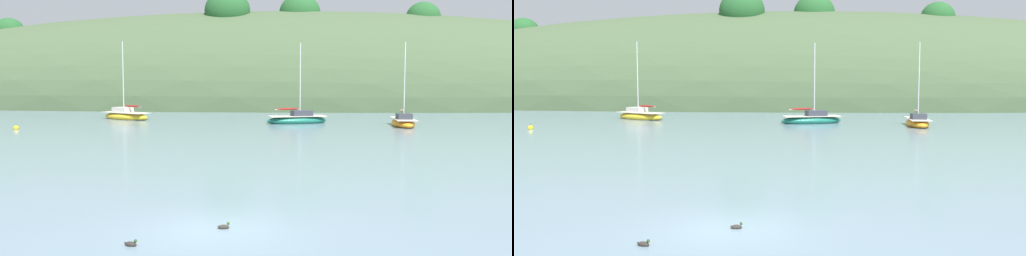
# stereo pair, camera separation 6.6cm
# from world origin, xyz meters

# --- Properties ---
(ground_plane) EXTENTS (400.00, 400.00, 0.00)m
(ground_plane) POSITION_xyz_m (0.00, 0.00, 0.00)
(ground_plane) COLOR slate
(far_shoreline_hill) EXTENTS (150.00, 36.00, 30.66)m
(far_shoreline_hill) POSITION_xyz_m (-0.02, 70.33, 0.05)
(far_shoreline_hill) COLOR #425638
(far_shoreline_hill) RESTS_ON ground
(sailboat_yellow_far) EXTENTS (2.09, 5.69, 7.76)m
(sailboat_yellow_far) POSITION_xyz_m (12.46, 35.25, 0.36)
(sailboat_yellow_far) COLOR orange
(sailboat_yellow_far) RESTS_ON ground
(sailboat_navy_dinghy) EXTENTS (6.16, 4.80, 8.27)m
(sailboat_navy_dinghy) POSITION_xyz_m (-14.89, 41.44, 0.38)
(sailboat_navy_dinghy) COLOR gold
(sailboat_navy_dinghy) RESTS_ON ground
(sailboat_blue_center) EXTENTS (6.24, 3.61, 7.85)m
(sailboat_blue_center) POSITION_xyz_m (2.93, 37.59, 0.37)
(sailboat_blue_center) COLOR #196B56
(sailboat_blue_center) RESTS_ON ground
(mooring_buoy_channel) EXTENTS (0.44, 0.44, 0.54)m
(mooring_buoy_channel) POSITION_xyz_m (-21.09, 30.15, 0.12)
(mooring_buoy_channel) COLOR yellow
(mooring_buoy_channel) RESTS_ON ground
(duck_lone_left) EXTENTS (0.43, 0.23, 0.24)m
(duck_lone_left) POSITION_xyz_m (0.19, 0.11, 0.05)
(duck_lone_left) COLOR #2D2823
(duck_lone_left) RESTS_ON ground
(duck_trailing) EXTENTS (0.42, 0.25, 0.24)m
(duck_trailing) POSITION_xyz_m (-2.15, -1.80, 0.05)
(duck_trailing) COLOR #2D2823
(duck_trailing) RESTS_ON ground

